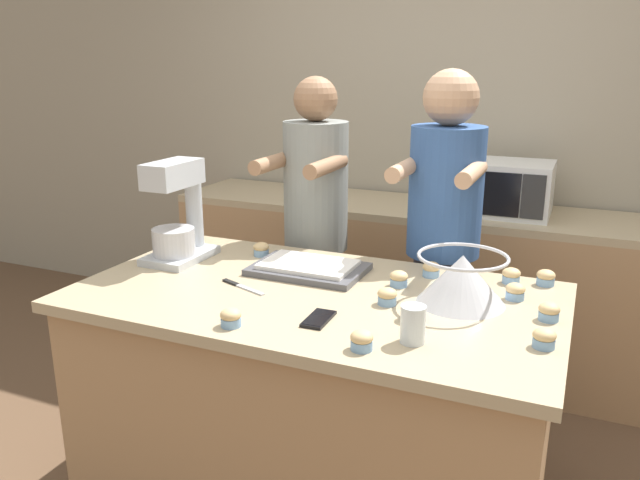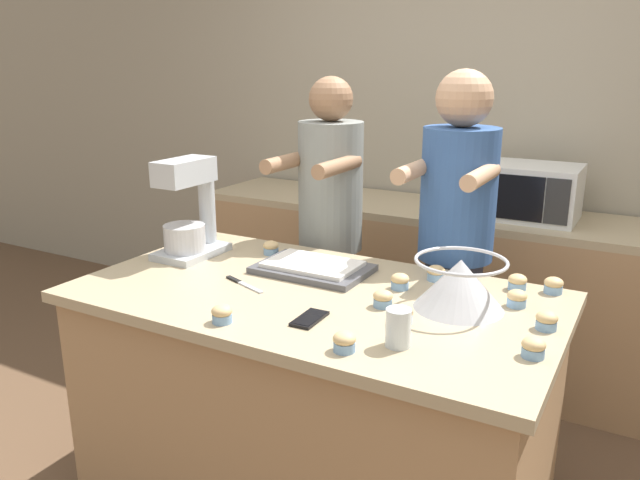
{
  "view_description": "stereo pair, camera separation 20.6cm",
  "coord_description": "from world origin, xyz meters",
  "px_view_note": "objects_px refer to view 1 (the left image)",
  "views": [
    {
      "loc": [
        0.84,
        -1.89,
        1.69
      ],
      "look_at": [
        0.0,
        0.05,
        1.08
      ],
      "focal_mm": 35.0,
      "sensor_mm": 36.0,
      "label": 1
    },
    {
      "loc": [
        1.03,
        -1.79,
        1.69
      ],
      "look_at": [
        0.0,
        0.05,
        1.08
      ],
      "focal_mm": 35.0,
      "sensor_mm": 36.0,
      "label": 2
    }
  ],
  "objects_px": {
    "drinking_glass": "(413,324)",
    "cupcake_8": "(261,249)",
    "cupcake_5": "(549,312)",
    "cupcake_11": "(411,311)",
    "mixing_bowl": "(462,278)",
    "cupcake_9": "(431,269)",
    "cell_phone": "(319,319)",
    "cupcake_10": "(511,276)",
    "cupcake_4": "(399,279)",
    "microwave_oven": "(497,187)",
    "cupcake_7": "(231,318)",
    "cupcake_6": "(544,338)",
    "person_left": "(315,243)",
    "cupcake_1": "(362,340)",
    "cupcake_3": "(515,291)",
    "cupcake_2": "(387,296)",
    "person_right": "(442,254)",
    "knife": "(240,286)",
    "baking_tray": "(308,268)",
    "stand_mixer": "(178,217)",
    "cupcake_0": "(546,278)"
  },
  "relations": [
    {
      "from": "cupcake_1",
      "to": "cupcake_6",
      "type": "distance_m",
      "value": 0.52
    },
    {
      "from": "cell_phone",
      "to": "knife",
      "type": "distance_m",
      "value": 0.41
    },
    {
      "from": "stand_mixer",
      "to": "cupcake_2",
      "type": "distance_m",
      "value": 0.95
    },
    {
      "from": "cupcake_9",
      "to": "cupcake_7",
      "type": "bearing_deg",
      "value": -122.96
    },
    {
      "from": "cupcake_7",
      "to": "cupcake_11",
      "type": "height_order",
      "value": "same"
    },
    {
      "from": "cupcake_5",
      "to": "cupcake_9",
      "type": "relative_size",
      "value": 1.0
    },
    {
      "from": "cupcake_10",
      "to": "mixing_bowl",
      "type": "bearing_deg",
      "value": -115.75
    },
    {
      "from": "cupcake_2",
      "to": "cupcake_3",
      "type": "height_order",
      "value": "same"
    },
    {
      "from": "cell_phone",
      "to": "cupcake_0",
      "type": "height_order",
      "value": "cupcake_0"
    },
    {
      "from": "stand_mixer",
      "to": "microwave_oven",
      "type": "xyz_separation_m",
      "value": [
        1.07,
        1.3,
        -0.03
      ]
    },
    {
      "from": "cupcake_4",
      "to": "knife",
      "type": "bearing_deg",
      "value": -155.52
    },
    {
      "from": "cupcake_5",
      "to": "microwave_oven",
      "type": "bearing_deg",
      "value": 105.14
    },
    {
      "from": "cupcake_2",
      "to": "cupcake_5",
      "type": "height_order",
      "value": "same"
    },
    {
      "from": "drinking_glass",
      "to": "cupcake_8",
      "type": "xyz_separation_m",
      "value": [
        -0.81,
        0.56,
        -0.03
      ]
    },
    {
      "from": "person_left",
      "to": "person_right",
      "type": "height_order",
      "value": "person_right"
    },
    {
      "from": "person_left",
      "to": "microwave_oven",
      "type": "xyz_separation_m",
      "value": [
        0.7,
        0.75,
        0.19
      ]
    },
    {
      "from": "cupcake_1",
      "to": "drinking_glass",
      "type": "bearing_deg",
      "value": 41.45
    },
    {
      "from": "cupcake_5",
      "to": "baking_tray",
      "type": "bearing_deg",
      "value": 172.45
    },
    {
      "from": "drinking_glass",
      "to": "cupcake_10",
      "type": "distance_m",
      "value": 0.66
    },
    {
      "from": "person_left",
      "to": "cupcake_1",
      "type": "bearing_deg",
      "value": -59.73
    },
    {
      "from": "mixing_bowl",
      "to": "knife",
      "type": "height_order",
      "value": "mixing_bowl"
    },
    {
      "from": "cupcake_4",
      "to": "cupcake_10",
      "type": "height_order",
      "value": "same"
    },
    {
      "from": "cupcake_6",
      "to": "cupcake_10",
      "type": "xyz_separation_m",
      "value": [
        -0.16,
        0.52,
        0.0
      ]
    },
    {
      "from": "mixing_bowl",
      "to": "cupcake_10",
      "type": "distance_m",
      "value": 0.31
    },
    {
      "from": "baking_tray",
      "to": "cupcake_1",
      "type": "relative_size",
      "value": 6.49
    },
    {
      "from": "person_left",
      "to": "cupcake_7",
      "type": "relative_size",
      "value": 24.64
    },
    {
      "from": "mixing_bowl",
      "to": "cupcake_9",
      "type": "bearing_deg",
      "value": 124.73
    },
    {
      "from": "drinking_glass",
      "to": "microwave_oven",
      "type": "bearing_deg",
      "value": 90.51
    },
    {
      "from": "knife",
      "to": "person_right",
      "type": "bearing_deg",
      "value": 51.88
    },
    {
      "from": "cupcake_9",
      "to": "cell_phone",
      "type": "bearing_deg",
      "value": -112.13
    },
    {
      "from": "stand_mixer",
      "to": "cupcake_2",
      "type": "bearing_deg",
      "value": -8.0
    },
    {
      "from": "cupcake_4",
      "to": "cupcake_9",
      "type": "relative_size",
      "value": 1.0
    },
    {
      "from": "microwave_oven",
      "to": "cell_phone",
      "type": "relative_size",
      "value": 3.74
    },
    {
      "from": "person_right",
      "to": "knife",
      "type": "distance_m",
      "value": 0.92
    },
    {
      "from": "cell_phone",
      "to": "cupcake_3",
      "type": "relative_size",
      "value": 2.21
    },
    {
      "from": "microwave_oven",
      "to": "cell_phone",
      "type": "height_order",
      "value": "microwave_oven"
    },
    {
      "from": "baking_tray",
      "to": "mixing_bowl",
      "type": "bearing_deg",
      "value": -7.88
    },
    {
      "from": "microwave_oven",
      "to": "cupcake_9",
      "type": "height_order",
      "value": "microwave_oven"
    },
    {
      "from": "cupcake_3",
      "to": "cupcake_4",
      "type": "height_order",
      "value": "same"
    },
    {
      "from": "cupcake_5",
      "to": "cupcake_11",
      "type": "distance_m",
      "value": 0.43
    },
    {
      "from": "cupcake_4",
      "to": "cupcake_11",
      "type": "bearing_deg",
      "value": -66.38
    },
    {
      "from": "person_left",
      "to": "microwave_oven",
      "type": "height_order",
      "value": "person_left"
    },
    {
      "from": "person_right",
      "to": "cupcake_1",
      "type": "xyz_separation_m",
      "value": [
        0.01,
        -1.03,
        0.04
      ]
    },
    {
      "from": "person_left",
      "to": "cupcake_0",
      "type": "distance_m",
      "value": 1.07
    },
    {
      "from": "cupcake_1",
      "to": "cupcake_10",
      "type": "bearing_deg",
      "value": 66.82
    },
    {
      "from": "mixing_bowl",
      "to": "cupcake_8",
      "type": "bearing_deg",
      "value": 167.23
    },
    {
      "from": "cupcake_0",
      "to": "cupcake_6",
      "type": "height_order",
      "value": "same"
    },
    {
      "from": "cupcake_5",
      "to": "cupcake_11",
      "type": "relative_size",
      "value": 1.0
    },
    {
      "from": "cupcake_2",
      "to": "cupcake_8",
      "type": "bearing_deg",
      "value": 154.61
    },
    {
      "from": "stand_mixer",
      "to": "cupcake_3",
      "type": "relative_size",
      "value": 6.17
    }
  ]
}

